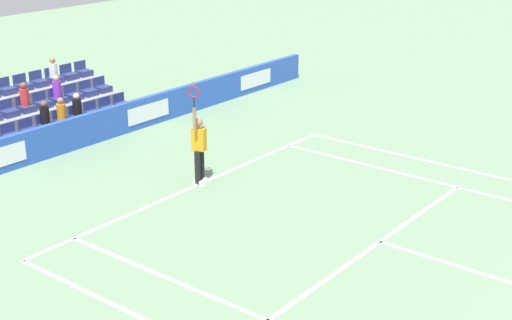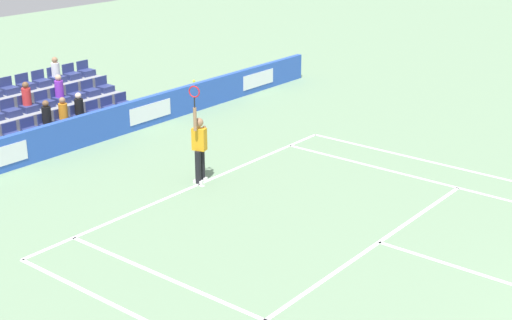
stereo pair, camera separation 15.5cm
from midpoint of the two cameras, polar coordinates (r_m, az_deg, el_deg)
line_baseline at (r=19.94m, az=-4.20°, el=-1.88°), size 10.97×0.10×0.01m
line_service at (r=16.99m, az=9.61°, el=-6.18°), size 8.23×0.10×0.01m
line_singles_sideline_right at (r=20.25m, az=16.51°, el=-2.35°), size 0.10×11.89×0.01m
line_doubles_sideline_right at (r=21.45m, az=17.95°, el=-1.24°), size 0.10×11.89×0.01m
line_centre_mark at (r=19.88m, az=-3.99°, el=-1.94°), size 0.10×0.20×0.01m
sponsor_barrier at (r=23.20m, az=-13.11°, el=2.10°), size 22.78×0.22×0.98m
tennis_player at (r=19.81m, az=-4.10°, el=1.02°), size 0.54×0.42×2.85m
stadium_stand at (r=24.98m, az=-16.44°, el=3.21°), size 6.20×2.85×2.12m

